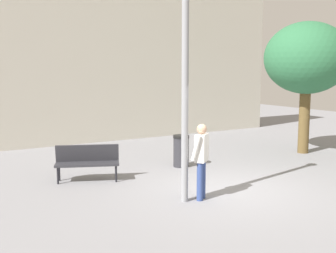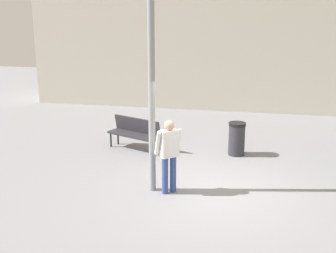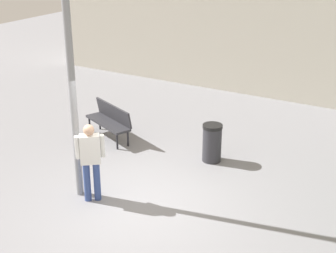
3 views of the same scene
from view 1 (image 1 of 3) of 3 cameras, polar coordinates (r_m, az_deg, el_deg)
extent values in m
plane|color=gray|center=(10.31, 7.60, -8.39)|extent=(36.00, 36.00, 0.00)
cube|color=beige|center=(17.60, -10.38, 8.33)|extent=(16.60, 2.00, 6.14)
cylinder|color=gray|center=(8.96, 2.29, 5.27)|extent=(0.15, 0.15, 4.93)
cylinder|color=#334784|center=(9.34, 4.29, -7.33)|extent=(0.14, 0.14, 0.85)
cylinder|color=#334784|center=(9.53, 4.63, -7.04)|extent=(0.14, 0.14, 0.85)
cube|color=white|center=(9.28, 4.51, -2.85)|extent=(0.45, 0.42, 0.60)
sphere|color=tan|center=(9.21, 4.54, -0.34)|extent=(0.22, 0.22, 0.22)
cylinder|color=white|center=(9.05, 3.77, -2.92)|extent=(0.21, 0.23, 0.55)
cylinder|color=white|center=(9.52, 4.63, -2.40)|extent=(0.21, 0.23, 0.55)
cube|color=#2D2D33|center=(11.05, -10.73, -4.95)|extent=(1.65, 1.03, 0.06)
cube|color=#2D2D33|center=(11.18, -10.72, -3.49)|extent=(1.52, 0.74, 0.44)
cylinder|color=black|center=(10.93, -6.95, -6.30)|extent=(0.05, 0.05, 0.42)
cylinder|color=black|center=(11.01, -14.51, -6.40)|extent=(0.05, 0.05, 0.42)
cylinder|color=black|center=(11.24, -6.98, -5.91)|extent=(0.05, 0.05, 0.42)
cylinder|color=black|center=(11.31, -14.33, -6.01)|extent=(0.05, 0.05, 0.42)
cylinder|color=brown|center=(15.15, 17.73, 0.77)|extent=(0.36, 0.36, 2.22)
ellipsoid|color=#2D6941|center=(15.05, 18.06, 8.71)|extent=(2.81, 2.81, 2.39)
cylinder|color=#2D2D33|center=(12.50, 1.76, -3.46)|extent=(0.45, 0.45, 0.85)
cylinder|color=black|center=(12.41, 1.77, -1.36)|extent=(0.47, 0.47, 0.08)
camera|label=2|loc=(7.31, 71.21, 11.83)|focal=46.31mm
camera|label=3|loc=(11.31, 57.72, 16.33)|focal=52.33mm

